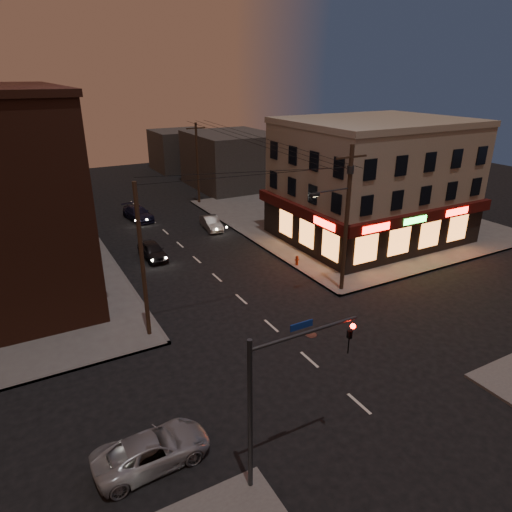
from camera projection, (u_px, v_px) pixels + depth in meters
ground at (309, 360)px, 24.45m from camera, size 120.00×120.00×0.00m
sidewalk_ne at (346, 218)px, 47.90m from camera, size 24.00×28.00×0.15m
pizza_building at (372, 181)px, 40.47m from camera, size 15.85×12.85×10.50m
bg_building_ne_a at (232, 160)px, 60.23m from camera, size 10.00×12.00×7.00m
bg_building_nw at (0, 171)px, 51.20m from camera, size 9.00×10.00×8.00m
bg_building_ne_b at (181, 150)px, 70.89m from camera, size 8.00×8.00×6.00m
utility_pole_main at (346, 212)px, 29.98m from camera, size 4.20×0.44×10.00m
utility_pole_far at (198, 164)px, 51.71m from camera, size 0.26×0.26×9.00m
utility_pole_west at (142, 262)px, 24.93m from camera, size 0.24×0.24×9.00m
traffic_signal at (276, 387)px, 15.85m from camera, size 4.49×0.32×6.47m
suv_cross at (152, 450)px, 17.80m from camera, size 4.66×2.31×1.27m
sedan_near at (152, 251)px, 37.46m from camera, size 1.73×4.06×1.37m
sedan_mid at (211, 223)px, 44.43m from camera, size 1.78×4.00×1.28m
sedan_far at (138, 213)px, 47.28m from camera, size 2.57×5.00×1.39m
fire_hydrant at (297, 260)px, 35.90m from camera, size 0.35×0.35×0.78m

